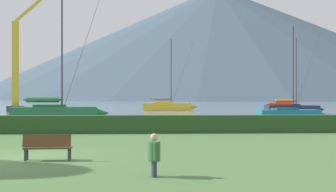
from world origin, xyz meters
TOP-DOWN VIEW (x-y plane):
  - ground_plane at (0.00, 0.00)m, footprint 1000.00×1000.00m
  - harbor_water at (0.00, 137.00)m, footprint 320.00×246.00m
  - hedge_line at (0.00, 11.00)m, footprint 80.00×1.20m
  - sailboat_slip_1 at (23.20, 40.12)m, footprint 7.68×2.39m
  - sailboat_slip_2 at (18.19, 25.82)m, footprint 7.02×2.65m
  - sailboat_slip_4 at (-4.14, 26.08)m, footprint 9.27×3.65m
  - sailboat_slip_5 at (7.66, 52.64)m, footprint 8.54×2.76m
  - park_bench_under_tree at (0.97, -0.78)m, footprint 1.71×0.54m
  - person_seated_viewer at (4.74, -4.15)m, footprint 0.36×0.57m
  - dock_crane at (-14.25, 48.99)m, footprint 7.89×2.00m
  - distant_hill_west_ridge at (120.17, 291.07)m, footprint 200.71×200.71m
  - distant_hill_central_peak at (57.07, 319.37)m, footprint 352.68×352.68m

SIDE VIEW (x-z plane):
  - ground_plane at x=0.00m, z-range 0.00..0.00m
  - harbor_water at x=0.00m, z-range 0.00..0.00m
  - park_bench_under_tree at x=0.97m, z-range 0.06..1.01m
  - hedge_line at x=0.00m, z-range 0.00..1.10m
  - sailboat_slip_2 at x=18.19m, z-range -3.92..5.08m
  - sailboat_slip_1 at x=23.20m, z-range -4.21..5.49m
  - person_seated_viewer at x=4.74m, z-range 0.06..1.31m
  - sailboat_slip_5 at x=7.66m, z-range -4.81..6.23m
  - sailboat_slip_4 at x=-4.14m, z-range -5.60..7.14m
  - dock_crane at x=-14.25m, z-range -3.47..15.62m
  - distant_hill_west_ridge at x=120.17m, z-range 0.00..49.40m
  - distant_hill_central_peak at x=57.07m, z-range 0.00..83.28m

